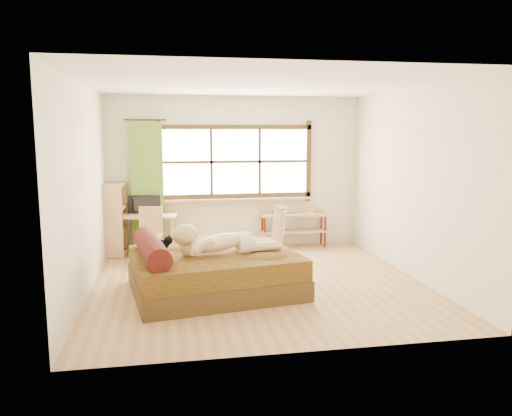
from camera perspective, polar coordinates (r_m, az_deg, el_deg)
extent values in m
plane|color=#9E754C|center=(7.02, 0.20, -8.53)|extent=(4.50, 4.50, 0.00)
plane|color=white|center=(6.73, 0.22, 14.00)|extent=(4.50, 4.50, 0.00)
plane|color=silver|center=(8.95, -2.35, 4.03)|extent=(4.50, 0.00, 4.50)
plane|color=silver|center=(4.56, 5.23, -0.53)|extent=(4.50, 0.00, 4.50)
plane|color=silver|center=(6.72, -19.04, 2.00)|extent=(0.00, 4.50, 4.50)
plane|color=silver|center=(7.47, 17.46, 2.71)|extent=(0.00, 4.50, 4.50)
cube|color=#FFEDBF|center=(8.94, -2.36, 5.31)|extent=(2.60, 0.01, 1.30)
cube|color=tan|center=(8.93, -2.27, 0.99)|extent=(2.80, 0.16, 0.04)
cube|color=#3F7C21|center=(8.78, -12.32, 2.44)|extent=(0.55, 0.10, 2.20)
cube|color=#382810|center=(6.64, -4.69, -8.38)|extent=(2.32, 1.98, 0.26)
cube|color=#36210C|center=(6.57, -4.72, -6.21)|extent=(2.28, 1.94, 0.26)
cylinder|color=black|center=(6.36, -11.86, -4.51)|extent=(0.52, 1.44, 0.29)
cube|color=tan|center=(8.67, -12.70, -0.85)|extent=(1.17, 0.67, 0.04)
cube|color=tan|center=(8.65, -16.17, -3.30)|extent=(0.05, 0.05, 0.66)
cube|color=tan|center=(8.45, -9.52, -3.35)|extent=(0.05, 0.05, 0.66)
cube|color=tan|center=(9.04, -15.52, -2.77)|extent=(0.05, 0.05, 0.66)
cube|color=tan|center=(8.84, -9.15, -2.80)|extent=(0.05, 0.05, 0.66)
imported|color=black|center=(8.69, -12.72, 0.35)|extent=(0.56, 0.16, 0.32)
cube|color=tan|center=(8.27, -12.08, -3.17)|extent=(0.44, 0.44, 0.04)
cube|color=tan|center=(8.40, -11.91, -1.33)|extent=(0.39, 0.09, 0.44)
cube|color=tan|center=(8.19, -13.39, -4.84)|extent=(0.04, 0.04, 0.39)
cube|color=tan|center=(8.13, -11.10, -4.87)|extent=(0.04, 0.04, 0.39)
cube|color=tan|center=(8.51, -12.93, -4.32)|extent=(0.04, 0.04, 0.39)
cube|color=tan|center=(8.45, -10.72, -4.35)|extent=(0.04, 0.04, 0.39)
cube|color=tan|center=(9.07, 4.35, -0.78)|extent=(1.22, 0.33, 0.04)
cube|color=tan|center=(9.13, 4.33, -2.66)|extent=(1.22, 0.33, 0.03)
cylinder|color=#6B0E09|center=(8.89, 1.01, -2.80)|extent=(0.04, 0.04, 0.61)
cylinder|color=#6B0E09|center=(9.15, 7.90, -2.56)|extent=(0.04, 0.04, 0.61)
cylinder|color=#6B0E09|center=(9.13, 0.75, -2.50)|extent=(0.04, 0.04, 0.61)
cylinder|color=#6B0E09|center=(9.38, 7.47, -2.28)|extent=(0.04, 0.04, 0.61)
cube|color=orange|center=(9.18, 7.12, -0.33)|extent=(0.10, 0.10, 0.08)
imported|color=gray|center=(8.99, 2.50, -0.37)|extent=(0.14, 0.14, 0.11)
imported|color=gray|center=(9.12, 5.57, -0.57)|extent=(0.16, 0.21, 0.02)
cube|color=tan|center=(8.86, -15.57, -4.86)|extent=(0.34, 0.53, 0.03)
cube|color=tan|center=(8.78, -15.67, -2.42)|extent=(0.34, 0.53, 0.03)
cube|color=tan|center=(8.71, -15.77, 0.06)|extent=(0.34, 0.53, 0.03)
cube|color=tan|center=(8.66, -15.88, 2.57)|extent=(0.34, 0.53, 0.03)
cube|color=tan|center=(8.50, -16.02, -1.47)|extent=(0.30, 0.05, 1.23)
cube|color=tan|center=(8.99, -15.44, -0.91)|extent=(0.30, 0.05, 1.23)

